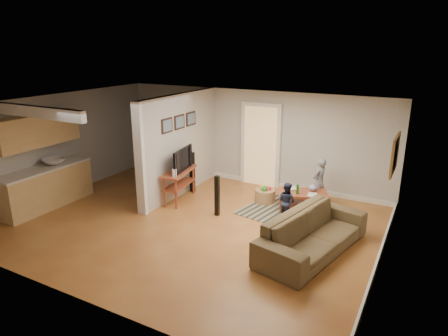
{
  "coord_description": "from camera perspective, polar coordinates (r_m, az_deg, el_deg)",
  "views": [
    {
      "loc": [
        4.28,
        -6.45,
        3.63
      ],
      "look_at": [
        0.43,
        0.68,
        1.1
      ],
      "focal_mm": 32.0,
      "sensor_mm": 36.0,
      "label": 1
    }
  ],
  "objects": [
    {
      "name": "toddler",
      "position": [
        8.78,
        8.8,
        -7.29
      ],
      "size": [
        0.5,
        0.44,
        0.84
      ],
      "primitive_type": "imported",
      "rotation": [
        0.0,
        0.0,
        2.78
      ],
      "color": "#1F2641",
      "rests_on": "ground"
    },
    {
      "name": "sofa",
      "position": [
        7.62,
        12.43,
        -11.53
      ],
      "size": [
        1.52,
        2.67,
        0.73
      ],
      "primitive_type": "imported",
      "rotation": [
        0.0,
        0.0,
        1.35
      ],
      "color": "#4B4225",
      "rests_on": "ground"
    },
    {
      "name": "speaker_left",
      "position": [
        8.72,
        -0.99,
        -3.99
      ],
      "size": [
        0.09,
        0.09,
        0.92
      ],
      "primitive_type": "cube",
      "rotation": [
        0.0,
        0.0,
        0.03
      ],
      "color": "black",
      "rests_on": "ground"
    },
    {
      "name": "toy_basket",
      "position": [
        9.58,
        5.89,
        -3.87
      ],
      "size": [
        0.48,
        0.48,
        0.43
      ],
      "color": "#A17446",
      "rests_on": "ground"
    },
    {
      "name": "ground",
      "position": [
        8.55,
        -4.74,
        -7.85
      ],
      "size": [
        7.5,
        7.5,
        0.0
      ],
      "primitive_type": "plane",
      "color": "brown",
      "rests_on": "ground"
    },
    {
      "name": "child",
      "position": [
        9.75,
        13.22,
        -5.01
      ],
      "size": [
        0.38,
        0.47,
        1.12
      ],
      "primitive_type": "imported",
      "rotation": [
        0.0,
        0.0,
        -1.89
      ],
      "color": "gray",
      "rests_on": "ground"
    },
    {
      "name": "speaker_right",
      "position": [
        10.14,
        -4.56,
        -0.58
      ],
      "size": [
        0.13,
        0.13,
        1.04
      ],
      "primitive_type": "cube",
      "rotation": [
        0.0,
        0.0,
        -0.31
      ],
      "color": "black",
      "rests_on": "ground"
    },
    {
      "name": "room_shell",
      "position": [
        8.98,
        -9.21,
        3.11
      ],
      "size": [
        7.54,
        6.02,
        2.52
      ],
      "color": "#A3A19C",
      "rests_on": "ground"
    },
    {
      "name": "tv_console",
      "position": [
        9.53,
        -6.4,
        -0.77
      ],
      "size": [
        0.65,
        1.26,
        1.03
      ],
      "rotation": [
        0.0,
        0.0,
        0.17
      ],
      "color": "brown",
      "rests_on": "ground"
    },
    {
      "name": "area_rug",
      "position": [
        9.08,
        10.11,
        -6.47
      ],
      "size": [
        2.53,
        2.03,
        0.01
      ],
      "primitive_type": "cube",
      "rotation": [
        0.0,
        0.0,
        -0.17
      ],
      "color": "black",
      "rests_on": "ground"
    },
    {
      "name": "coffee_table",
      "position": [
        9.24,
        11.27,
        -3.91
      ],
      "size": [
        1.25,
        1.0,
        0.65
      ],
      "rotation": [
        0.0,
        0.0,
        0.38
      ],
      "color": "brown",
      "rests_on": "ground"
    }
  ]
}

